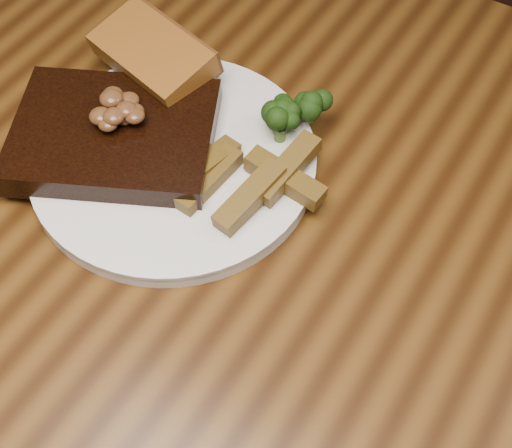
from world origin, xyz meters
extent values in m
cube|color=#472A0E|center=(0.00, 0.00, 0.73)|extent=(1.60, 0.90, 0.04)
cylinder|color=black|center=(-0.72, 0.37, 0.35)|extent=(0.07, 0.07, 0.71)
cube|color=black|center=(0.00, 0.67, 0.46)|extent=(0.55, 0.55, 0.04)
cylinder|color=black|center=(-0.23, 0.80, 0.22)|extent=(0.04, 0.04, 0.44)
cylinder|color=black|center=(-0.13, 0.45, 0.22)|extent=(0.04, 0.04, 0.44)
cube|color=black|center=(0.05, 0.48, 0.71)|extent=(0.44, 0.15, 0.47)
cylinder|color=silver|center=(-0.12, 0.05, 0.76)|extent=(0.32, 0.32, 0.01)
cube|color=black|center=(-0.17, 0.03, 0.78)|extent=(0.23, 0.21, 0.03)
cube|color=beige|center=(-0.17, -0.03, 0.77)|extent=(0.15, 0.09, 0.02)
cube|color=#8E5919|center=(-0.19, 0.13, 0.78)|extent=(0.14, 0.09, 0.03)
camera|label=1|loc=(0.18, -0.28, 1.28)|focal=50.00mm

